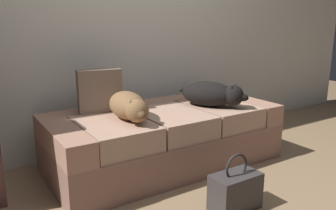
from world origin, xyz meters
name	(u,v)px	position (x,y,z in m)	size (l,w,h in m)	color
couch	(165,137)	(0.00, 1.06, 0.23)	(1.88, 0.87, 0.47)	#8A6355
dog_tan	(129,106)	(-0.37, 0.97, 0.57)	(0.30, 0.59, 0.20)	brown
dog_dark	(212,94)	(0.40, 0.94, 0.58)	(0.46, 0.58, 0.21)	black
tv_remote	(237,95)	(0.87, 1.13, 0.48)	(0.04, 0.15, 0.02)	black
throw_pillow	(100,91)	(-0.46, 1.29, 0.64)	(0.34, 0.12, 0.34)	#796757
handbag	(235,191)	(-0.01, 0.21, 0.13)	(0.32, 0.18, 0.38)	#363131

